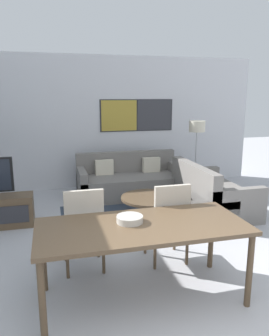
{
  "coord_description": "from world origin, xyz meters",
  "views": [
    {
      "loc": [
        -1.11,
        -1.75,
        1.97
      ],
      "look_at": [
        0.06,
        2.71,
        0.95
      ],
      "focal_mm": 35.0,
      "sensor_mm": 36.0,
      "label": 1
    }
  ],
  "objects": [
    {
      "name": "fruit_bowl",
      "position": [
        -0.4,
        1.13,
        0.81
      ],
      "size": [
        0.26,
        0.26,
        0.07
      ],
      "color": "#B7B2A8",
      "rests_on": "dining_table"
    },
    {
      "name": "sofa_main",
      "position": [
        0.42,
        4.46,
        0.27
      ],
      "size": [
        2.07,
        0.94,
        0.84
      ],
      "color": "slate",
      "rests_on": "ground_plane"
    },
    {
      "name": "wall_back",
      "position": [
        0.02,
        5.26,
        1.4
      ],
      "size": [
        6.95,
        0.09,
        2.8
      ],
      "color": "silver",
      "rests_on": "ground_plane"
    },
    {
      "name": "dining_table",
      "position": [
        -0.3,
        1.04,
        0.71
      ],
      "size": [
        2.0,
        0.88,
        0.78
      ],
      "color": "brown",
      "rests_on": "ground_plane"
    },
    {
      "name": "area_rug",
      "position": [
        0.42,
        3.1,
        0.0
      ],
      "size": [
        2.81,
        1.89,
        0.01
      ],
      "color": "#333D4C",
      "rests_on": "ground_plane"
    },
    {
      "name": "floor_lamp",
      "position": [
        1.77,
        4.28,
        1.24
      ],
      "size": [
        0.32,
        0.32,
        1.48
      ],
      "color": "#2D2D33",
      "rests_on": "ground_plane"
    },
    {
      "name": "sofa_side",
      "position": [
        1.54,
        3.19,
        0.27
      ],
      "size": [
        0.94,
        1.65,
        0.84
      ],
      "rotation": [
        0.0,
        0.0,
        1.57
      ],
      "color": "slate",
      "rests_on": "ground_plane"
    },
    {
      "name": "dining_chair_left",
      "position": [
        -0.79,
        1.71,
        0.53
      ],
      "size": [
        0.46,
        0.46,
        1.0
      ],
      "color": "#B2A899",
      "rests_on": "ground_plane"
    },
    {
      "name": "coffee_table",
      "position": [
        0.42,
        3.1,
        0.28
      ],
      "size": [
        0.93,
        0.93,
        0.37
      ],
      "color": "brown",
      "rests_on": "ground_plane"
    },
    {
      "name": "dining_chair_centre",
      "position": [
        0.2,
        1.65,
        0.53
      ],
      "size": [
        0.46,
        0.46,
        1.0
      ],
      "color": "#B2A899",
      "rests_on": "ground_plane"
    }
  ]
}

